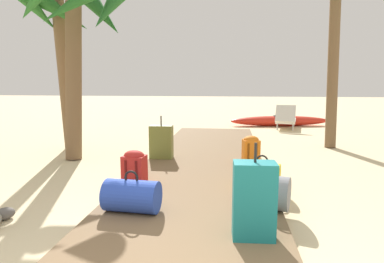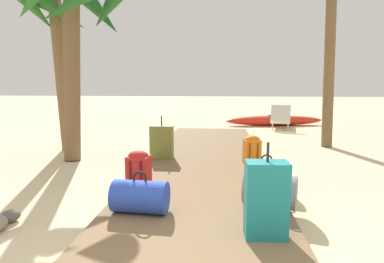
% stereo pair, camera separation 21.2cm
% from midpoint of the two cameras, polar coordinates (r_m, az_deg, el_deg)
% --- Properties ---
extents(ground_plane, '(60.00, 60.00, 0.00)m').
position_cam_midpoint_polar(ground_plane, '(5.27, 0.81, -8.03)').
color(ground_plane, beige).
extents(boardwalk, '(2.13, 8.38, 0.08)m').
position_cam_midpoint_polar(boardwalk, '(6.07, 1.38, -5.40)').
color(boardwalk, brown).
rests_on(boardwalk, ground).
extents(duffel_bag_grey, '(0.67, 0.54, 0.50)m').
position_cam_midpoint_polar(duffel_bag_grey, '(3.89, 12.06, -10.08)').
color(duffel_bag_grey, slate).
rests_on(duffel_bag_grey, boardwalk).
extents(duffel_bag_blue, '(0.63, 0.41, 0.47)m').
position_cam_midpoint_polar(duffel_bag_blue, '(3.72, -10.75, -11.18)').
color(duffel_bag_blue, '#2847B7').
rests_on(duffel_bag_blue, boardwalk).
extents(suitcase_teal, '(0.40, 0.25, 0.90)m').
position_cam_midpoint_polar(suitcase_teal, '(3.11, 10.98, -11.69)').
color(suitcase_teal, '#197A7F').
rests_on(suitcase_teal, boardwalk).
extents(duffel_bag_yellow, '(0.55, 0.44, 0.46)m').
position_cam_midpoint_polar(duffel_bag_yellow, '(4.58, 11.61, -7.44)').
color(duffel_bag_yellow, gold).
rests_on(duffel_bag_yellow, boardwalk).
extents(backpack_red, '(0.33, 0.28, 0.50)m').
position_cam_midpoint_polar(backpack_red, '(4.62, -10.68, -6.20)').
color(backpack_red, red).
rests_on(backpack_red, boardwalk).
extents(suitcase_olive, '(0.43, 0.23, 0.81)m').
position_cam_midpoint_polar(suitcase_olive, '(6.16, -6.32, -1.86)').
color(suitcase_olive, olive).
rests_on(suitcase_olive, boardwalk).
extents(backpack_orange, '(0.32, 0.29, 0.51)m').
position_cam_midpoint_polar(backpack_orange, '(5.81, 9.48, -3.05)').
color(backpack_orange, orange).
rests_on(backpack_orange, boardwalk).
extents(palm_tree_near_left, '(2.10, 2.16, 3.47)m').
position_cam_midpoint_polar(palm_tree_near_left, '(6.86, -21.44, 17.18)').
color(palm_tree_near_left, brown).
rests_on(palm_tree_near_left, ground).
extents(lounge_chair, '(0.90, 1.62, 0.80)m').
position_cam_midpoint_polar(lounge_chair, '(11.07, 14.82, 2.23)').
color(lounge_chair, white).
rests_on(lounge_chair, ground).
extents(kayak, '(3.50, 1.13, 0.36)m').
position_cam_midpoint_polar(kayak, '(11.76, 13.76, 1.89)').
color(kayak, red).
rests_on(kayak, ground).
extents(rock_left_mid, '(0.27, 0.28, 0.14)m').
position_cam_midpoint_polar(rock_left_mid, '(4.21, -30.73, -12.71)').
color(rock_left_mid, '#5B5651').
rests_on(rock_left_mid, ground).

